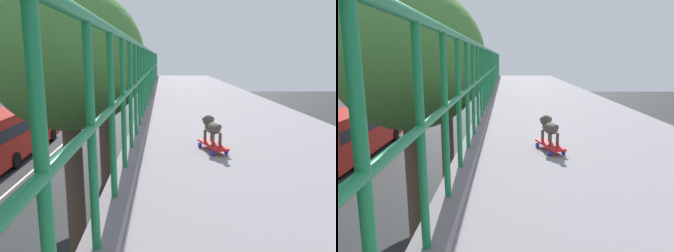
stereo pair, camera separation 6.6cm
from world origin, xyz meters
TOP-DOWN VIEW (x-y plane):
  - overpass_deck at (1.27, -0.00)m, footprint 3.14×35.21m
  - green_railing at (-0.25, -0.00)m, footprint 0.20×33.45m
  - city_bus at (-9.56, 18.58)m, footprint 2.51×10.50m
  - roadside_tree_mid at (-2.39, 6.02)m, footprint 4.03×4.03m
  - roadside_tree_far at (-2.73, 13.05)m, footprint 4.20×4.20m
  - toy_skateboard at (0.67, 0.91)m, footprint 0.31×0.56m
  - small_dog at (0.66, 0.97)m, footprint 0.23×0.39m

SIDE VIEW (x-z plane):
  - city_bus at x=-9.56m, z-range 0.22..3.28m
  - overpass_deck at x=1.27m, z-range 4.75..5.22m
  - toy_skateboard at x=0.67m, z-range 5.25..5.34m
  - small_dog at x=0.66m, z-range 5.35..5.66m
  - green_railing at x=-0.25m, z-range 4.87..6.15m
  - roadside_tree_far at x=-2.73m, z-range 1.88..9.79m
  - roadside_tree_mid at x=-2.39m, z-range 2.12..10.30m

